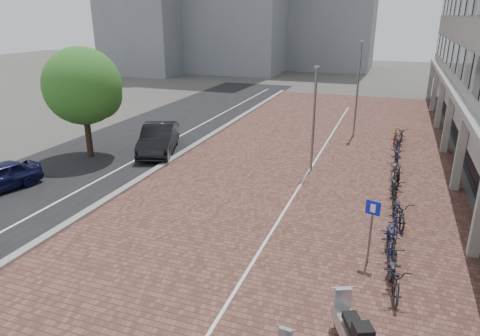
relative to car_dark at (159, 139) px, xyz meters
name	(u,v)px	position (x,y,z in m)	size (l,w,h in m)	color
ground	(174,268)	(6.50, -10.38, -0.81)	(140.00, 140.00, 0.00)	#474442
plaza_brick	(312,160)	(8.50, 1.62, -0.80)	(14.50, 42.00, 0.04)	brown
street_asphalt	(138,141)	(-2.50, 1.62, -0.81)	(8.00, 50.00, 0.03)	black
curb	(194,146)	(1.40, 1.62, -0.74)	(0.35, 42.00, 0.14)	gray
lane_line	(166,144)	(-0.50, 1.62, -0.79)	(0.12, 44.00, 0.00)	white
parking_line	(316,160)	(8.70, 1.62, -0.78)	(0.10, 30.00, 0.00)	white
car_dark	(159,139)	(0.00, 0.00, 0.00)	(1.72, 4.93, 1.62)	black
scooter_front	(350,327)	(11.96, -12.01, -0.18)	(0.57, 1.83, 1.26)	#A7A6AC
parking_sign	(371,223)	(12.10, -8.00, 0.59)	(0.44, 0.17, 2.14)	slate
lamp_near	(314,121)	(8.75, -0.08, 1.75)	(0.12, 0.12, 5.12)	slate
lamp_far	(357,91)	(10.07, 7.41, 2.14)	(0.12, 0.12, 5.91)	slate
street_tree	(86,88)	(-3.12, -1.85, 2.96)	(4.08, 4.08, 5.94)	#382619
bike_row	(396,179)	(12.82, -1.33, -0.29)	(1.20, 18.12, 1.05)	#222228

